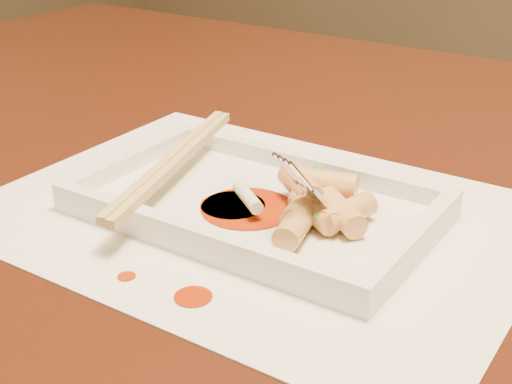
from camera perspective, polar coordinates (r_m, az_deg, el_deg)
The scene contains 24 objects.
table at distance 0.68m, azimuth 3.04°, elevation -5.42°, with size 1.40×0.90×0.75m.
placemat at distance 0.54m, azimuth -0.00°, elevation -1.81°, with size 0.40×0.30×0.00m, color white.
sauce_splatter_a at distance 0.44m, azimuth -5.04°, elevation -8.35°, with size 0.02×0.02×0.00m, color #A62904.
sauce_splatter_b at distance 0.47m, azimuth -10.32°, elevation -6.65°, with size 0.01×0.01×0.00m, color #A62904.
plate_base at distance 0.53m, azimuth -0.00°, elevation -1.36°, with size 0.26×0.16×0.01m, color white.
plate_rim_far at distance 0.59m, azimuth 3.98°, elevation 2.31°, with size 0.26×0.01×0.01m, color white.
plate_rim_near at distance 0.48m, azimuth -4.92°, elevation -3.50°, with size 0.26×0.01×0.01m, color white.
plate_rim_left at distance 0.60m, azimuth -9.94°, elevation 2.52°, with size 0.01×0.14×0.01m, color white.
plate_rim_right at distance 0.48m, azimuth 12.49°, elevation -3.80°, with size 0.01×0.14×0.01m, color white.
veg_piece at distance 0.54m, azimuth 5.40°, elevation 0.40°, with size 0.04×0.03×0.01m, color black.
scallion_white at distance 0.52m, azimuth -0.67°, elevation -0.40°, with size 0.01×0.01×0.04m, color #EAEACC.
scallion_green at distance 0.52m, azimuth 5.06°, elevation -0.00°, with size 0.01×0.01×0.09m, color green.
chopstick_a at distance 0.57m, azimuth -6.90°, elevation 2.62°, with size 0.01×0.23×0.01m, color tan.
chopstick_b at distance 0.57m, azimuth -6.28°, elevation 2.45°, with size 0.01×0.23×0.01m, color tan.
fork at distance 0.49m, azimuth 8.12°, elevation 5.65°, with size 0.09×0.10×0.14m, color silver, non-canonical shape.
sauce_blob_0 at distance 0.53m, azimuth -1.88°, elevation -1.09°, with size 0.05×0.05×0.00m, color #A62904.
sauce_blob_1 at distance 0.52m, azimuth -0.68°, elevation -1.31°, with size 0.07×0.07×0.00m, color #A62904.
rice_cake_0 at distance 0.50m, azimuth 3.77°, elevation -1.24°, with size 0.02×0.02×0.05m, color #E5B86A.
rice_cake_1 at distance 0.48m, azimuth 3.22°, elevation -2.64°, with size 0.02×0.02×0.05m, color #E5B86A.
rice_cake_2 at distance 0.52m, azimuth 3.52°, elevation 0.54°, with size 0.02×0.02×0.04m, color #E5B86A.
rice_cake_3 at distance 0.50m, azimuth 7.26°, elevation -1.68°, with size 0.02×0.02×0.05m, color #E5B86A.
rice_cake_4 at distance 0.50m, azimuth 4.68°, elevation -1.52°, with size 0.02×0.02×0.05m, color #E5B86A.
rice_cake_5 at distance 0.53m, azimuth 5.54°, elevation 0.72°, with size 0.02×0.02×0.05m, color #E5B86A.
rice_cake_6 at distance 0.50m, azimuth 6.82°, elevation -1.60°, with size 0.02×0.02×0.05m, color #E5B86A.
Camera 1 is at (0.29, -0.51, 0.99)m, focal length 50.00 mm.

